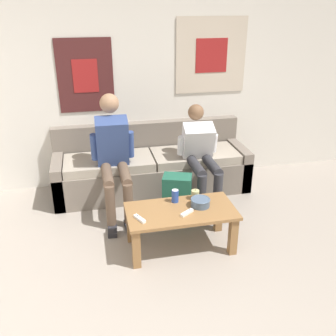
{
  "coord_description": "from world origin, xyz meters",
  "views": [
    {
      "loc": [
        -0.75,
        -1.67,
        2.14
      ],
      "look_at": [
        -0.03,
        1.61,
        0.63
      ],
      "focal_mm": 40.0,
      "sensor_mm": 36.0,
      "label": 1
    }
  ],
  "objects": [
    {
      "name": "game_controller_near_right",
      "position": [
        -0.39,
        1.09,
        0.41
      ],
      "size": [
        0.09,
        0.14,
        0.03
      ],
      "color": "white",
      "rests_on": "coffee_table"
    },
    {
      "name": "pillar_candle",
      "position": [
        0.18,
        1.35,
        0.45
      ],
      "size": [
        0.08,
        0.08,
        0.1
      ],
      "color": "tan",
      "rests_on": "coffee_table"
    },
    {
      "name": "couch",
      "position": [
        -0.05,
        2.42,
        0.27
      ],
      "size": [
        2.3,
        0.71,
        0.78
      ],
      "color": "#70665B",
      "rests_on": "ground_plane"
    },
    {
      "name": "wall_back",
      "position": [
        0.0,
        2.78,
        1.28
      ],
      "size": [
        10.0,
        0.07,
        2.55
      ],
      "color": "silver",
      "rests_on": "ground_plane"
    },
    {
      "name": "game_controller_near_left",
      "position": [
        0.03,
        1.1,
        0.41
      ],
      "size": [
        0.14,
        0.11,
        0.03
      ],
      "color": "white",
      "rests_on": "coffee_table"
    },
    {
      "name": "ceramic_bowl",
      "position": [
        0.19,
        1.21,
        0.44
      ],
      "size": [
        0.18,
        0.18,
        0.08
      ],
      "color": "#475B75",
      "rests_on": "coffee_table"
    },
    {
      "name": "person_seated_adult",
      "position": [
        -0.52,
        2.05,
        0.67
      ],
      "size": [
        0.47,
        0.91,
        1.25
      ],
      "color": "brown",
      "rests_on": "ground_plane"
    },
    {
      "name": "coffee_table",
      "position": [
        -0.0,
        1.18,
        0.32
      ],
      "size": [
        0.99,
        0.51,
        0.4
      ],
      "color": "olive",
      "rests_on": "ground_plane"
    },
    {
      "name": "person_seated_teen",
      "position": [
        0.44,
        2.04,
        0.58
      ],
      "size": [
        0.47,
        0.88,
        1.08
      ],
      "color": "#2D2D33",
      "rests_on": "ground_plane"
    },
    {
      "name": "backpack",
      "position": [
        0.1,
        1.73,
        0.23
      ],
      "size": [
        0.35,
        0.3,
        0.47
      ],
      "color": "#1E5642",
      "rests_on": "ground_plane"
    },
    {
      "name": "drink_can_blue",
      "position": [
        -0.02,
        1.33,
        0.46
      ],
      "size": [
        0.07,
        0.07,
        0.12
      ],
      "color": "#28479E",
      "rests_on": "coffee_table"
    }
  ]
}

